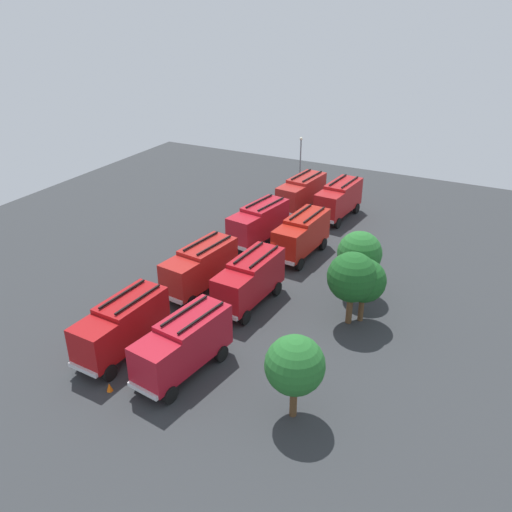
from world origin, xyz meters
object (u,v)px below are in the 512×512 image
object	(u,v)px
fire_truck_7	(183,344)
lamppost	(300,159)
fire_truck_3	(122,325)
traffic_cone_2	(109,387)
fire_truck_5	(302,234)
traffic_cone_1	(295,225)
fire_truck_6	(249,279)
fire_truck_0	(301,192)
fire_truck_1	(259,222)
firefighter_1	(265,207)
tree_2	(352,277)
firefighter_3	(313,229)
tree_3	(295,365)
traffic_cone_0	(321,235)
tree_1	(364,281)
fire_truck_2	(200,266)
tree_0	(360,254)
fire_truck_4	(339,199)
firefighter_2	(132,303)
firefighter_0	(275,205)

from	to	relation	value
fire_truck_7	lamppost	world-z (taller)	lamppost
fire_truck_3	traffic_cone_2	world-z (taller)	fire_truck_3
fire_truck_5	traffic_cone_1	world-z (taller)	fire_truck_5
fire_truck_6	fire_truck_3	bearing A→B (deg)	-22.60
fire_truck_0	fire_truck_1	xyz separation A→B (m)	(9.62, -0.33, 0.00)
fire_truck_1	fire_truck_6	distance (m)	11.32
fire_truck_3	firefighter_1	xyz separation A→B (m)	(-26.59, -2.66, -1.27)
tree_2	fire_truck_0	bearing A→B (deg)	-147.86
firefighter_3	fire_truck_1	bearing A→B (deg)	-150.01
fire_truck_5	traffic_cone_1	distance (m)	6.51
fire_truck_5	fire_truck_0	bearing A→B (deg)	-153.13
fire_truck_1	traffic_cone_1	size ratio (longest dim) A/B	11.18
tree_3	traffic_cone_0	bearing A→B (deg)	-162.39
tree_1	fire_truck_2	bearing A→B (deg)	-82.80
tree_0	traffic_cone_1	world-z (taller)	tree_0
fire_truck_4	lamppost	distance (m)	9.77
tree_0	traffic_cone_2	distance (m)	20.90
tree_0	fire_truck_5	bearing A→B (deg)	-123.64
tree_3	traffic_cone_0	distance (m)	25.22
fire_truck_0	traffic_cone_2	bearing A→B (deg)	8.65
fire_truck_1	traffic_cone_1	world-z (taller)	fire_truck_1
fire_truck_2	tree_0	bearing A→B (deg)	120.90
firefighter_1	fire_truck_5	bearing A→B (deg)	77.90
fire_truck_7	firefighter_1	bearing A→B (deg)	-156.74
fire_truck_2	tree_0	distance (m)	12.65
fire_truck_7	fire_truck_5	bearing A→B (deg)	-172.30
fire_truck_4	firefighter_1	world-z (taller)	fire_truck_4
fire_truck_4	fire_truck_7	xyz separation A→B (m)	(29.34, 0.19, 0.00)
fire_truck_7	firefighter_2	bearing A→B (deg)	-110.01
fire_truck_0	lamppost	size ratio (longest dim) A/B	1.14
traffic_cone_1	fire_truck_1	bearing A→B (deg)	-19.71
fire_truck_5	traffic_cone_2	world-z (taller)	fire_truck_5
fire_truck_1	firefighter_3	distance (m)	5.72
firefighter_2	tree_0	size ratio (longest dim) A/B	0.33
tree_3	traffic_cone_2	xyz separation A→B (m)	(3.27, -10.79, -3.27)
fire_truck_0	firefighter_2	size ratio (longest dim) A/B	4.16
fire_truck_3	traffic_cone_2	xyz separation A→B (m)	(3.55, 1.75, -1.87)
fire_truck_1	tree_2	bearing A→B (deg)	60.83
fire_truck_3	firefighter_1	bearing A→B (deg)	-171.40
fire_truck_2	fire_truck_5	bearing A→B (deg)	160.56
firefighter_1	traffic_cone_2	distance (m)	30.46
firefighter_0	tree_1	world-z (taller)	tree_1
fire_truck_0	firefighter_1	distance (m)	4.32
firefighter_0	tree_3	xyz separation A→B (m)	(27.40, 14.34, 2.51)
firefighter_0	fire_truck_4	bearing A→B (deg)	86.46
fire_truck_4	tree_1	bearing A→B (deg)	29.30
fire_truck_0	tree_0	bearing A→B (deg)	43.18
fire_truck_3	tree_0	size ratio (longest dim) A/B	1.35
firefighter_0	tree_2	xyz separation A→B (m)	(16.68, 14.06, 2.75)
fire_truck_0	lamppost	bearing A→B (deg)	-149.17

